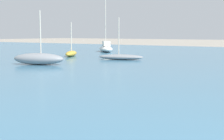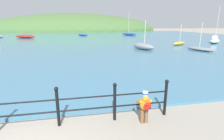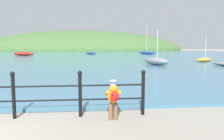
% 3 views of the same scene
% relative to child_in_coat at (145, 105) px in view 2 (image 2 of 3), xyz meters
% --- Properties ---
extents(water, '(80.00, 60.00, 0.10)m').
position_rel_child_in_coat_xyz_m(water, '(-3.31, 30.86, -0.56)').
color(water, teal).
rests_on(water, ground).
extents(far_hillside, '(67.87, 37.33, 13.65)m').
position_rel_child_in_coat_xyz_m(far_hillside, '(-3.31, 70.15, -0.61)').
color(far_hillside, '#476B38').
rests_on(far_hillside, ground).
extents(iron_railing, '(8.45, 0.12, 1.21)m').
position_rel_child_in_coat_xyz_m(iron_railing, '(-3.33, 0.36, 0.04)').
color(iron_railing, black).
rests_on(iron_railing, ground).
extents(child_in_coat, '(0.39, 0.53, 1.00)m').
position_rel_child_in_coat_xyz_m(child_in_coat, '(0.00, 0.00, 0.00)').
color(child_in_coat, brown).
rests_on(child_in_coat, ground).
extents(boat_far_right, '(1.94, 3.30, 2.91)m').
position_rel_child_in_coat_xyz_m(boat_far_right, '(11.01, 12.02, -0.30)').
color(boat_far_right, gray).
rests_on(boat_far_right, water).
extents(boat_twin_mast, '(3.92, 3.80, 5.25)m').
position_rel_child_in_coat_xyz_m(boat_twin_mast, '(18.35, 18.54, -0.14)').
color(boat_twin_mast, silver).
rests_on(boat_twin_mast, water).
extents(boat_nearest_quay, '(2.85, 3.39, 0.43)m').
position_rel_child_in_coat_xyz_m(boat_nearest_quay, '(-0.55, 38.81, -0.29)').
color(boat_nearest_quay, '#1E4793').
rests_on(boat_nearest_quay, water).
extents(boat_mid_harbor, '(2.17, 3.23, 3.13)m').
position_rel_child_in_coat_xyz_m(boat_mid_harbor, '(5.34, 14.08, -0.16)').
color(boat_mid_harbor, gray).
rests_on(boat_mid_harbor, water).
extents(boat_green_fishing, '(4.52, 3.09, 0.67)m').
position_rel_child_in_coat_xyz_m(boat_green_fishing, '(-12.09, 33.58, -0.17)').
color(boat_green_fishing, maroon).
rests_on(boat_green_fishing, water).
extents(boat_red_dinghy, '(2.84, 2.09, 2.74)m').
position_rel_child_in_coat_xyz_m(boat_red_dinghy, '(11.65, 17.20, -0.27)').
color(boat_red_dinghy, gold).
rests_on(boat_red_dinghy, water).
extents(boat_white_sailboat, '(3.36, 4.52, 5.62)m').
position_rel_child_in_coat_xyz_m(boat_white_sailboat, '(10.80, 38.05, -0.20)').
color(boat_white_sailboat, '#1E4793').
rests_on(boat_white_sailboat, water).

